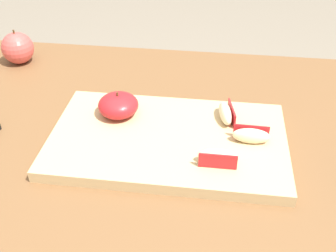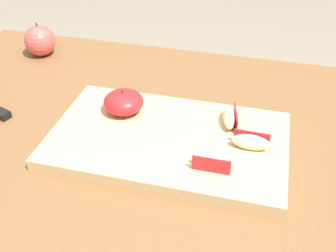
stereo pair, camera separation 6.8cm
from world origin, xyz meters
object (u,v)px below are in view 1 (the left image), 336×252
Objects in this scene: apple_half_skin_up at (118,105)px; apple_wedge_left at (251,135)px; apple_wedge_back at (218,157)px; apple_wedge_front at (226,113)px; whole_apple_pink_lady at (18,48)px; cutting_board at (168,140)px.

apple_half_skin_up is 0.24m from apple_wedge_left.
apple_half_skin_up reaches higher than apple_wedge_back.
apple_half_skin_up reaches higher than apple_wedge_front.
apple_wedge_left and apple_wedge_front have the same top height.
whole_apple_pink_lady is (-0.29, 0.21, -0.00)m from apple_half_skin_up.
apple_wedge_left is at bearing -26.57° from whole_apple_pink_lady.
apple_wedge_left reaches higher than cutting_board.
apple_wedge_front is at bearing 85.00° from apple_wedge_back.
apple_half_skin_up is (-0.10, 0.05, 0.03)m from cutting_board.
whole_apple_pink_lady is at bearing 153.43° from apple_wedge_left.
apple_half_skin_up is at bearing 167.75° from apple_wedge_left.
cutting_board is 0.12m from apple_half_skin_up.
apple_wedge_front is 0.81× the size of whole_apple_pink_lady.
whole_apple_pink_lady reaches higher than apple_wedge_back.
apple_wedge_left is (0.24, -0.05, -0.01)m from apple_half_skin_up.
cutting_board is at bearing -27.60° from apple_half_skin_up.
apple_wedge_front is 0.53m from whole_apple_pink_lady.
whole_apple_pink_lady is at bearing 145.49° from apple_wedge_back.
apple_wedge_back is (-0.05, -0.06, 0.00)m from apple_wedge_left.
apple_half_skin_up is 0.20m from apple_wedge_front.
apple_wedge_front reaches higher than cutting_board.
apple_wedge_back is (0.09, -0.06, 0.02)m from cutting_board.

